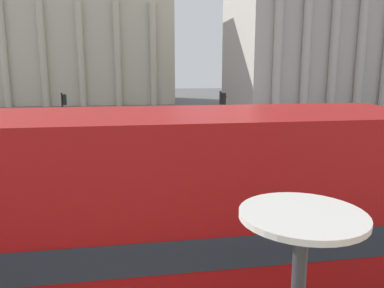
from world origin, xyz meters
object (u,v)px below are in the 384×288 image
object	(u,v)px
traffic_light_mid	(222,114)
pedestrian_yellow	(154,126)
traffic_light_near	(357,143)
pedestrian_white	(120,124)
plaza_building_right	(330,2)
plaza_building_left	(71,47)
traffic_light_far	(64,110)
double_decker_bus	(58,235)
car_silver	(122,163)
cafe_dining_table	(300,251)
car_maroon	(223,122)

from	to	relation	value
traffic_light_mid	pedestrian_yellow	xyz separation A→B (m)	(-3.32, 5.89, -1.39)
traffic_light_near	pedestrian_white	bearing A→B (deg)	118.14
plaza_building_right	pedestrian_white	size ratio (longest dim) A/B	15.19
plaza_building_left	pedestrian_yellow	xyz separation A→B (m)	(10.45, -35.39, -7.35)
traffic_light_near	traffic_light_far	size ratio (longest dim) A/B	1.09
double_decker_bus	pedestrian_yellow	xyz separation A→B (m)	(2.69, 20.16, -1.29)
plaza_building_left	pedestrian_yellow	world-z (taller)	plaza_building_left
traffic_light_far	car_silver	distance (m)	10.14
car_silver	pedestrian_yellow	bearing A→B (deg)	-154.51
cafe_dining_table	traffic_light_far	distance (m)	24.91
car_silver	pedestrian_white	distance (m)	10.38
plaza_building_left	plaza_building_right	world-z (taller)	plaza_building_right
plaza_building_right	car_silver	bearing A→B (deg)	-130.93
cafe_dining_table	pedestrian_white	size ratio (longest dim) A/B	0.42
plaza_building_left	cafe_dining_table	bearing A→B (deg)	-80.75
traffic_light_mid	car_maroon	world-z (taller)	traffic_light_mid
cafe_dining_table	pedestrian_yellow	world-z (taller)	cafe_dining_table
car_silver	plaza_building_right	bearing A→B (deg)	177.20
double_decker_bus	pedestrian_yellow	bearing A→B (deg)	85.83
cafe_dining_table	traffic_light_far	xyz separation A→B (m)	(-5.23, 24.29, -1.72)
traffic_light_far	car_maroon	distance (m)	12.15
plaza_building_right	traffic_light_far	bearing A→B (deg)	-145.59
traffic_light_far	car_silver	bearing A→B (deg)	-66.93
traffic_light_near	traffic_light_far	world-z (taller)	traffic_light_near
car_silver	pedestrian_yellow	xyz separation A→B (m)	(2.05, 9.12, 0.32)
plaza_building_left	pedestrian_yellow	distance (m)	37.62
double_decker_bus	car_maroon	size ratio (longest dim) A/B	2.69
traffic_light_far	pedestrian_white	size ratio (longest dim) A/B	1.91
plaza_building_left	plaza_building_right	xyz separation A→B (m)	(33.86, -15.15, 4.84)
double_decker_bus	traffic_light_mid	size ratio (longest dim) A/B	3.06
double_decker_bus	traffic_light_near	distance (m)	10.43
plaza_building_right	car_maroon	xyz separation A→B (m)	(-17.73, -17.05, -12.52)
traffic_light_mid	car_silver	xyz separation A→B (m)	(-5.37, -3.23, -1.71)
car_maroon	car_silver	bearing A→B (deg)	111.78
double_decker_bus	plaza_building_right	distance (m)	49.32
cafe_dining_table	car_maroon	distance (m)	28.30
car_maroon	pedestrian_yellow	xyz separation A→B (m)	(-5.68, -3.19, 0.32)
traffic_light_mid	cafe_dining_table	bearing A→B (deg)	-102.55
traffic_light_near	car_silver	bearing A→B (deg)	146.83
traffic_light_far	car_maroon	world-z (taller)	traffic_light_far
plaza_building_left	traffic_light_mid	bearing A→B (deg)	-71.55
traffic_light_near	double_decker_bus	bearing A→B (deg)	-146.21
traffic_light_far	pedestrian_white	bearing A→B (deg)	17.71
traffic_light_near	car_maroon	distance (m)	17.63
double_decker_bus	traffic_light_far	size ratio (longest dim) A/B	3.38
traffic_light_mid	traffic_light_near	bearing A→B (deg)	-72.64
plaza_building_left	plaza_building_right	bearing A→B (deg)	-24.10
car_silver	pedestrian_white	xyz separation A→B (m)	(-0.33, 10.37, 0.31)
cafe_dining_table	plaza_building_left	size ratio (longest dim) A/B	0.02
plaza_building_right	cafe_dining_table	bearing A→B (deg)	-118.55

